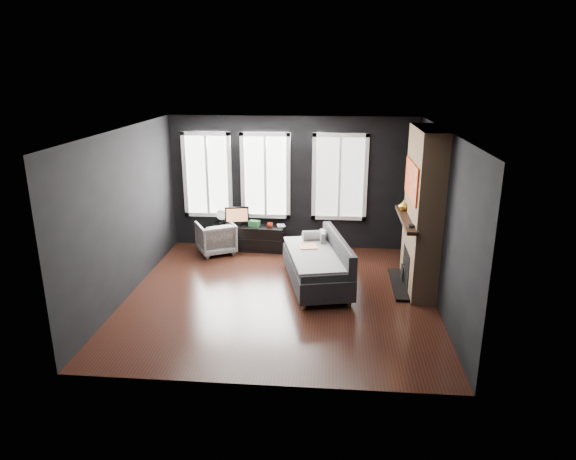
# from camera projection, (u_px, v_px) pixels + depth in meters

# --- Properties ---
(floor) EXTENTS (5.00, 5.00, 0.00)m
(floor) POSITION_uv_depth(u_px,v_px,m) (280.00, 296.00, 8.46)
(floor) COLOR black
(floor) RESTS_ON ground
(ceiling) EXTENTS (5.00, 5.00, 0.00)m
(ceiling) POSITION_uv_depth(u_px,v_px,m) (280.00, 131.00, 7.65)
(ceiling) COLOR white
(ceiling) RESTS_ON ground
(wall_back) EXTENTS (5.00, 0.02, 2.70)m
(wall_back) POSITION_uv_depth(u_px,v_px,m) (293.00, 183.00, 10.43)
(wall_back) COLOR black
(wall_back) RESTS_ON ground
(wall_left) EXTENTS (0.02, 5.00, 2.70)m
(wall_left) POSITION_uv_depth(u_px,v_px,m) (126.00, 214.00, 8.26)
(wall_left) COLOR black
(wall_left) RESTS_ON ground
(wall_right) EXTENTS (0.02, 5.00, 2.70)m
(wall_right) POSITION_uv_depth(u_px,v_px,m) (442.00, 221.00, 7.84)
(wall_right) COLOR black
(wall_right) RESTS_ON ground
(windows) EXTENTS (4.00, 0.16, 1.76)m
(windows) POSITION_uv_depth(u_px,v_px,m) (270.00, 132.00, 10.12)
(windows) COLOR white
(windows) RESTS_ON wall_back
(fireplace) EXTENTS (0.70, 1.62, 2.70)m
(fireplace) POSITION_uv_depth(u_px,v_px,m) (423.00, 211.00, 8.43)
(fireplace) COLOR #93724C
(fireplace) RESTS_ON floor
(sofa) EXTENTS (1.41, 2.16, 0.85)m
(sofa) POSITION_uv_depth(u_px,v_px,m) (316.00, 262.00, 8.77)
(sofa) COLOR #242427
(sofa) RESTS_ON floor
(stripe_pillow) EXTENTS (0.11, 0.33, 0.32)m
(stripe_pillow) POSITION_uv_depth(u_px,v_px,m) (322.00, 240.00, 9.28)
(stripe_pillow) COLOR gray
(stripe_pillow) RESTS_ON sofa
(armchair) EXTENTS (0.92, 0.90, 0.71)m
(armchair) POSITION_uv_depth(u_px,v_px,m) (216.00, 236.00, 10.33)
(armchair) COLOR silver
(armchair) RESTS_ON floor
(media_console) EXTENTS (1.51, 0.56, 0.51)m
(media_console) POSITION_uv_depth(u_px,v_px,m) (249.00, 237.00, 10.59)
(media_console) COLOR black
(media_console) RESTS_ON floor
(monitor) EXTENTS (0.51, 0.20, 0.44)m
(monitor) POSITION_uv_depth(u_px,v_px,m) (237.00, 215.00, 10.45)
(monitor) COLOR black
(monitor) RESTS_ON media_console
(desk_fan) EXTENTS (0.26, 0.26, 0.31)m
(desk_fan) POSITION_uv_depth(u_px,v_px,m) (221.00, 216.00, 10.58)
(desk_fan) COLOR gray
(desk_fan) RESTS_ON media_console
(mug) EXTENTS (0.12, 0.09, 0.11)m
(mug) POSITION_uv_depth(u_px,v_px,m) (270.00, 224.00, 10.39)
(mug) COLOR red
(mug) RESTS_ON media_console
(book) EXTENTS (0.16, 0.05, 0.21)m
(book) POSITION_uv_depth(u_px,v_px,m) (277.00, 221.00, 10.43)
(book) COLOR #9F9380
(book) RESTS_ON media_console
(storage_box) EXTENTS (0.24, 0.19, 0.12)m
(storage_box) POSITION_uv_depth(u_px,v_px,m) (254.00, 223.00, 10.44)
(storage_box) COLOR #2C6F38
(storage_box) RESTS_ON media_console
(mantel_vase) EXTENTS (0.20, 0.21, 0.17)m
(mantel_vase) POSITION_uv_depth(u_px,v_px,m) (404.00, 205.00, 8.89)
(mantel_vase) COLOR gold
(mantel_vase) RESTS_ON fireplace
(mantel_clock) EXTENTS (0.13, 0.13, 0.04)m
(mantel_clock) POSITION_uv_depth(u_px,v_px,m) (412.00, 226.00, 7.96)
(mantel_clock) COLOR black
(mantel_clock) RESTS_ON fireplace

